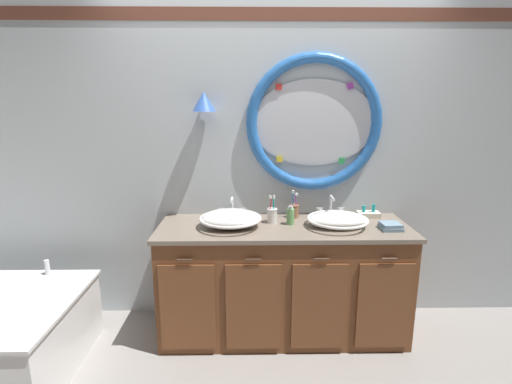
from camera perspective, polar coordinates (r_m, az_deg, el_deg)
The scene contains 12 objects.
ground_plane at distance 2.94m, azimuth 2.96°, elevation -22.40°, with size 14.00×14.00×0.00m, color gray.
back_wall_assembly at distance 3.00m, azimuth 2.89°, elevation 5.73°, with size 6.40×0.26×2.60m.
vanity_counter at distance 2.94m, azimuth 3.99°, elevation -12.78°, with size 1.81×0.64×0.84m.
sink_basin_left at distance 2.73m, azimuth -3.81°, elevation -3.95°, with size 0.44×0.44×0.13m.
sink_basin_right at distance 2.80m, azimuth 12.01°, elevation -4.02°, with size 0.44×0.44×0.10m.
faucet_set_left at distance 2.97m, azimuth -3.58°, elevation -2.56°, with size 0.22×0.14×0.16m.
faucet_set_right at distance 3.03m, azimuth 11.02°, elevation -2.39°, with size 0.22×0.13×0.17m.
toothbrush_holder_left at distance 2.83m, azimuth 2.39°, elevation -3.39°, with size 0.08×0.08×0.21m.
toothbrush_holder_right at distance 2.97m, azimuth 5.69°, elevation -2.71°, with size 0.08×0.08×0.22m.
soap_dispenser at distance 2.80m, azimuth 5.13°, elevation -3.56°, with size 0.06×0.06×0.15m.
folded_hand_towel at distance 2.85m, azimuth 19.36°, elevation -4.83°, with size 0.14×0.14×0.05m.
toiletry_basket at distance 3.10m, azimuth 16.34°, elevation -3.15°, with size 0.17×0.11×0.10m.
Camera 1 is at (-0.18, -2.38, 1.71)m, focal length 26.94 mm.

